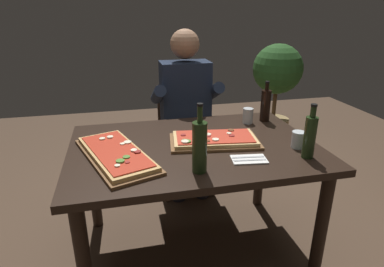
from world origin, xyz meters
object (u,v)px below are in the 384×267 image
at_px(wine_bottle_dark, 200,146).
at_px(potted_plant_corner, 276,82).
at_px(oil_bottle_amber, 266,105).
at_px(tumbler_near_camera, 298,141).
at_px(pizza_rectangular_front, 214,140).
at_px(seated_diner, 186,107).
at_px(pizza_rectangular_left, 116,154).
at_px(vinegar_bottle_green, 310,136).
at_px(tumbler_far_side, 248,116).
at_px(dining_table, 194,160).
at_px(diner_chair, 184,132).

height_order(wine_bottle_dark, potted_plant_corner, potted_plant_corner).
xyz_separation_m(oil_bottle_amber, tumbler_near_camera, (-0.02, -0.47, -0.07)).
xyz_separation_m(pizza_rectangular_front, tumbler_near_camera, (0.44, -0.16, 0.02)).
relative_size(wine_bottle_dark, potted_plant_corner, 0.30).
relative_size(pizza_rectangular_front, seated_diner, 0.41).
xyz_separation_m(pizza_rectangular_left, oil_bottle_amber, (1.01, 0.38, 0.09)).
relative_size(pizza_rectangular_left, potted_plant_corner, 0.61).
bearing_deg(oil_bottle_amber, pizza_rectangular_front, -145.79).
height_order(vinegar_bottle_green, tumbler_far_side, vinegar_bottle_green).
height_order(tumbler_far_side, potted_plant_corner, potted_plant_corner).
xyz_separation_m(wine_bottle_dark, tumbler_far_side, (0.49, 0.60, -0.08)).
relative_size(pizza_rectangular_front, tumbler_far_side, 5.28).
distance_m(pizza_rectangular_front, wine_bottle_dark, 0.38).
bearing_deg(seated_diner, pizza_rectangular_front, -89.36).
bearing_deg(pizza_rectangular_left, dining_table, 9.70).
height_order(pizza_rectangular_left, tumbler_far_side, tumbler_far_side).
relative_size(dining_table, tumbler_near_camera, 14.97).
relative_size(tumbler_near_camera, potted_plant_corner, 0.08).
distance_m(pizza_rectangular_left, tumbler_far_side, 0.95).
relative_size(pizza_rectangular_front, oil_bottle_amber, 1.97).
bearing_deg(pizza_rectangular_front, oil_bottle_amber, 34.21).
distance_m(dining_table, wine_bottle_dark, 0.40).
distance_m(tumbler_far_side, potted_plant_corner, 1.52).
bearing_deg(potted_plant_corner, dining_table, -129.92).
relative_size(wine_bottle_dark, oil_bottle_amber, 1.22).
height_order(oil_bottle_amber, seated_diner, seated_diner).
bearing_deg(dining_table, oil_bottle_amber, 27.92).
bearing_deg(pizza_rectangular_front, tumbler_far_side, 41.80).
bearing_deg(tumbler_near_camera, pizza_rectangular_left, 174.72).
relative_size(oil_bottle_amber, tumbler_far_side, 2.68).
xyz_separation_m(wine_bottle_dark, seated_diner, (0.16, 1.06, -0.13)).
bearing_deg(dining_table, pizza_rectangular_front, -1.71).
xyz_separation_m(seated_diner, potted_plant_corner, (1.18, 0.80, -0.03)).
distance_m(wine_bottle_dark, tumbler_far_side, 0.78).
bearing_deg(pizza_rectangular_left, potted_plant_corner, 43.10).
relative_size(wine_bottle_dark, tumbler_near_camera, 3.62).
xyz_separation_m(diner_chair, potted_plant_corner, (1.18, 0.68, 0.23)).
height_order(wine_bottle_dark, oil_bottle_amber, wine_bottle_dark).
xyz_separation_m(vinegar_bottle_green, tumbler_near_camera, (0.02, 0.13, -0.08)).
bearing_deg(pizza_rectangular_left, tumbler_far_side, 22.13).
xyz_separation_m(dining_table, seated_diner, (0.11, 0.74, 0.10)).
distance_m(dining_table, tumbler_near_camera, 0.60).
distance_m(oil_bottle_amber, seated_diner, 0.64).
height_order(pizza_rectangular_left, tumbler_near_camera, tumbler_near_camera).
bearing_deg(oil_bottle_amber, diner_chair, 129.98).
distance_m(tumbler_far_side, diner_chair, 0.73).
relative_size(tumbler_far_side, potted_plant_corner, 0.09).
relative_size(dining_table, pizza_rectangular_front, 2.56).
xyz_separation_m(tumbler_far_side, diner_chair, (-0.33, 0.57, -0.31)).
relative_size(seated_diner, potted_plant_corner, 1.19).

